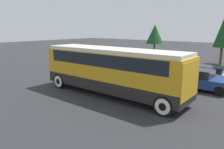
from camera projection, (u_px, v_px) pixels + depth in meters
ground_plane at (112, 95)px, 14.78m from camera, size 120.00×120.00×0.00m
tour_bus at (113, 68)px, 14.32m from camera, size 10.41×2.58×3.15m
parked_car_near at (210, 74)px, 18.56m from camera, size 4.79×1.84×1.26m
parked_car_mid at (198, 79)px, 16.14m from camera, size 4.32×1.96×1.49m
tree_left at (155, 34)px, 38.02m from camera, size 3.02×3.02×5.01m
tree_center at (223, 32)px, 26.49m from camera, size 2.17×2.17×5.84m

